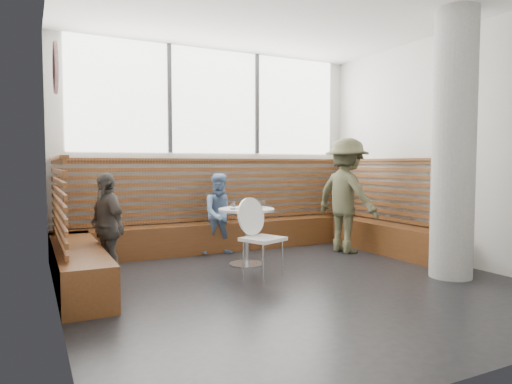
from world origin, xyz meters
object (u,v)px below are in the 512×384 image
adult_man (347,196)px  child_back (221,214)px  cafe_chair (260,230)px  concrete_column (454,145)px  cafe_table (246,225)px  child_left (107,227)px

adult_man → child_back: (-1.80, 0.72, -0.27)m
cafe_chair → adult_man: (1.90, 0.77, 0.32)m
adult_man → concrete_column: bearing=175.5°
cafe_table → child_left: size_ratio=0.61×
cafe_chair → child_back: bearing=63.5°
cafe_table → cafe_chair: size_ratio=0.80×
adult_man → child_back: size_ratio=1.44×
concrete_column → adult_man: bearing=95.1°
concrete_column → adult_man: concrete_column is taller
cafe_chair → adult_man: adult_man is taller
child_left → concrete_column: bearing=49.7°
cafe_chair → child_back: (0.10, 1.49, 0.05)m
adult_man → cafe_chair: bearing=102.4°
concrete_column → child_left: 4.24m
cafe_chair → concrete_column: bearing=-50.0°
adult_man → child_left: bearing=82.7°
adult_man → child_left: (-3.60, -0.15, -0.25)m
child_back → concrete_column: bearing=-43.3°
cafe_table → adult_man: (1.78, 0.14, 0.33)m
child_back → adult_man: bearing=-12.7°
child_back → child_left: child_left is taller
cafe_table → child_left: (-1.82, -0.01, 0.08)m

